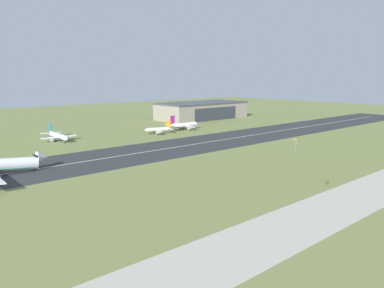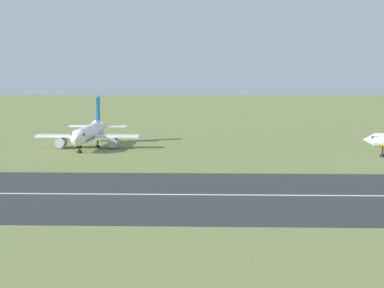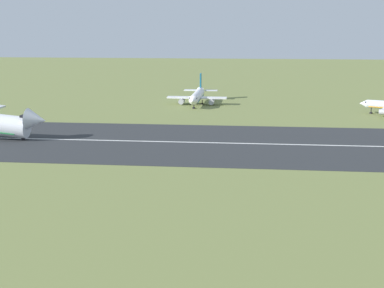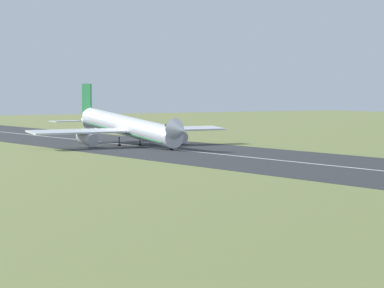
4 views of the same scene
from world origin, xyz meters
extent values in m
cube|color=#2B2D30|center=(0.00, 117.57, 0.03)|extent=(474.27, 40.30, 0.06)
cube|color=silver|center=(0.00, 117.57, 0.07)|extent=(426.84, 0.70, 0.01)
cone|color=silver|center=(-67.11, 116.01, 4.55)|extent=(4.62, 4.70, 4.98)
cube|color=black|center=(-69.41, 116.04, 5.48)|extent=(1.19, 3.96, 0.53)
cylinder|color=black|center=(-70.40, 116.05, 1.11)|extent=(0.24, 0.24, 2.23)
cylinder|color=black|center=(-70.40, 116.05, 0.22)|extent=(0.84, 0.84, 0.44)
cone|color=silver|center=(10.09, 161.38, 2.76)|extent=(2.79, 2.93, 2.33)
cube|color=black|center=(11.17, 160.97, 3.22)|extent=(1.73, 2.24, 0.44)
cylinder|color=black|center=(12.19, 160.58, 0.79)|extent=(0.24, 0.24, 1.59)
cylinder|color=black|center=(12.19, 160.58, 0.22)|extent=(0.84, 0.84, 0.44)
cylinder|color=white|center=(-38.17, 173.63, 2.69)|extent=(3.03, 20.11, 2.75)
cone|color=white|center=(-38.33, 162.36, 2.69)|extent=(2.78, 2.51, 2.75)
cone|color=white|center=(-38.01, 185.32, 3.18)|extent=(2.52, 3.33, 2.48)
cube|color=black|center=(-38.31, 163.72, 3.24)|extent=(2.35, 1.13, 0.44)
cube|color=#146B9E|center=(-38.17, 173.63, 1.93)|extent=(2.86, 18.10, 0.20)
cube|color=white|center=(-43.53, 173.30, 2.21)|extent=(7.99, 3.21, 0.40)
cylinder|color=#A8A8B2|center=(-42.90, 172.67, 1.10)|extent=(1.75, 3.60, 1.71)
cube|color=white|center=(-32.83, 173.16, 2.21)|extent=(7.99, 3.21, 0.40)
cylinder|color=#A8A8B2|center=(-33.48, 172.54, 1.10)|extent=(1.75, 3.60, 1.71)
cube|color=#146B9E|center=(-38.02, 184.82, 6.40)|extent=(0.32, 3.00, 4.68)
cube|color=white|center=(-41.49, 185.27, 3.10)|extent=(4.24, 2.68, 0.24)
cube|color=white|center=(-34.54, 185.17, 3.10)|extent=(4.24, 2.68, 0.24)
cylinder|color=black|center=(-38.30, 164.80, 0.66)|extent=(0.24, 0.24, 1.31)
cylinder|color=black|center=(-38.30, 164.80, 0.22)|extent=(0.84, 0.84, 0.44)
cylinder|color=black|center=(-39.82, 173.75, 0.66)|extent=(0.24, 0.24, 1.31)
cylinder|color=black|center=(-39.82, 173.75, 0.22)|extent=(0.84, 0.84, 0.44)
cylinder|color=black|center=(-36.52, 173.71, 0.66)|extent=(0.24, 0.24, 1.31)
cylinder|color=black|center=(-36.52, 173.71, 0.22)|extent=(0.84, 0.84, 0.44)
camera|label=1|loc=(-114.63, -24.01, 34.39)|focal=35.00mm
camera|label=2|loc=(-12.50, 12.12, 15.90)|focal=85.00mm
camera|label=3|loc=(-22.44, 7.85, 24.11)|focal=50.00mm
camera|label=4|loc=(96.97, 12.12, 12.96)|focal=85.00mm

